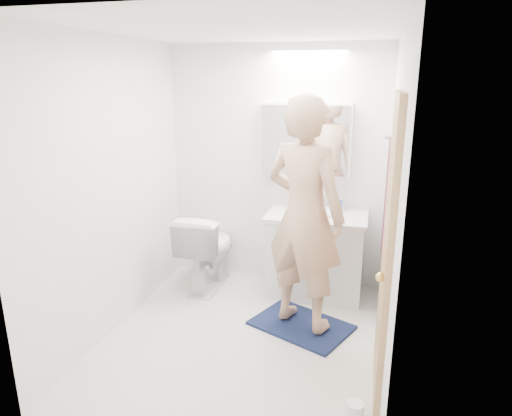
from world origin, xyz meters
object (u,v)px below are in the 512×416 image
(medicine_cabinet, at_px, (305,140))
(soap_bottle_a, at_px, (295,196))
(soap_bottle_b, at_px, (301,200))
(toothbrush_cup, at_px, (338,206))
(person, at_px, (305,215))
(toilet, at_px, (207,249))
(toilet_paper_roll, at_px, (355,410))
(vanity_cabinet, at_px, (315,256))

(medicine_cabinet, bearing_deg, soap_bottle_a, -141.26)
(soap_bottle_b, height_order, toothbrush_cup, soap_bottle_b)
(medicine_cabinet, height_order, person, person)
(person, height_order, soap_bottle_a, person)
(medicine_cabinet, xyz_separation_m, toilet, (-0.92, -0.33, -1.10))
(toilet, relative_size, soap_bottle_a, 3.24)
(toothbrush_cup, height_order, toilet_paper_roll, toothbrush_cup)
(toilet, xyz_separation_m, person, (1.06, -0.56, 0.61))
(person, height_order, soap_bottle_b, person)
(toilet_paper_roll, bearing_deg, toothbrush_cup, 99.46)
(vanity_cabinet, relative_size, toilet_paper_roll, 8.18)
(toilet, xyz_separation_m, toothbrush_cup, (1.26, 0.28, 0.47))
(toothbrush_cup, relative_size, toilet_paper_roll, 1.00)
(soap_bottle_a, bearing_deg, toilet, -162.53)
(toilet_paper_roll, bearing_deg, medicine_cabinet, 109.03)
(vanity_cabinet, height_order, toilet, toilet)
(vanity_cabinet, distance_m, person, 0.92)
(toilet, height_order, toothbrush_cup, toothbrush_cup)
(vanity_cabinet, distance_m, toothbrush_cup, 0.54)
(soap_bottle_a, bearing_deg, medicine_cabinet, 38.74)
(toilet, xyz_separation_m, soap_bottle_a, (0.84, 0.27, 0.54))
(medicine_cabinet, xyz_separation_m, soap_bottle_a, (-0.07, -0.06, -0.56))
(soap_bottle_a, bearing_deg, toothbrush_cup, 1.37)
(toothbrush_cup, bearing_deg, soap_bottle_b, 176.87)
(toothbrush_cup, bearing_deg, medicine_cabinet, 171.74)
(soap_bottle_a, distance_m, toothbrush_cup, 0.43)
(toothbrush_cup, bearing_deg, person, -103.33)
(person, bearing_deg, toilet, -3.98)
(person, height_order, toilet_paper_roll, person)
(soap_bottle_b, distance_m, toilet_paper_roll, 2.15)
(medicine_cabinet, distance_m, toilet_paper_roll, 2.47)
(toilet_paper_roll, bearing_deg, soap_bottle_b, 109.89)
(soap_bottle_a, relative_size, toothbrush_cup, 2.24)
(vanity_cabinet, bearing_deg, toilet_paper_roll, -73.91)
(toilet, xyz_separation_m, soap_bottle_b, (0.90, 0.30, 0.50))
(vanity_cabinet, relative_size, toothbrush_cup, 8.20)
(person, relative_size, soap_bottle_b, 12.44)
(person, xyz_separation_m, soap_bottle_b, (-0.17, 0.86, -0.11))
(medicine_cabinet, height_order, toothbrush_cup, medicine_cabinet)
(person, relative_size, toilet_paper_roll, 17.49)
(toilet, bearing_deg, medicine_cabinet, -159.52)
(medicine_cabinet, height_order, toilet_paper_roll, medicine_cabinet)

